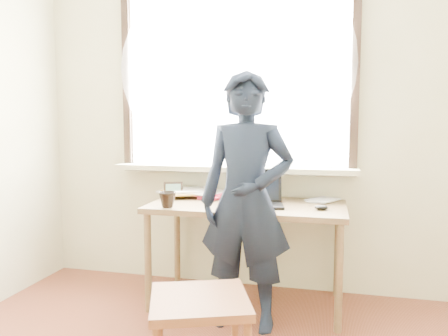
% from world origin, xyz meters
% --- Properties ---
extents(room_shell, '(3.52, 4.02, 2.61)m').
position_xyz_m(room_shell, '(-0.02, 0.20, 1.64)').
color(room_shell, beige).
rests_on(room_shell, ground).
extents(desk, '(1.34, 0.67, 0.72)m').
position_xyz_m(desk, '(-0.03, 1.63, 0.64)').
color(desk, brown).
rests_on(desk, ground).
extents(laptop, '(0.39, 0.34, 0.24)m').
position_xyz_m(laptop, '(0.04, 1.60, 0.77)').
color(laptop, black).
rests_on(laptop, desk).
extents(mug_white, '(0.16, 0.16, 0.09)m').
position_xyz_m(mug_white, '(-0.11, 1.83, 0.76)').
color(mug_white, white).
rests_on(mug_white, desk).
extents(mug_dark, '(0.14, 0.14, 0.10)m').
position_xyz_m(mug_dark, '(-0.52, 1.38, 0.77)').
color(mug_dark, black).
rests_on(mug_dark, desk).
extents(mouse, '(0.09, 0.06, 0.03)m').
position_xyz_m(mouse, '(0.47, 1.53, 0.73)').
color(mouse, black).
rests_on(mouse, desk).
extents(desk_clutter, '(0.82, 0.51, 0.05)m').
position_xyz_m(desk_clutter, '(-0.33, 1.85, 0.74)').
color(desk_clutter, white).
rests_on(desk_clutter, desk).
extents(book_a, '(0.32, 0.36, 0.03)m').
position_xyz_m(book_a, '(-0.48, 1.89, 0.73)').
color(book_a, white).
rests_on(book_a, desk).
extents(book_b, '(0.26, 0.28, 0.02)m').
position_xyz_m(book_b, '(0.41, 1.90, 0.73)').
color(book_b, white).
rests_on(book_b, desk).
extents(picture_frame, '(0.14, 0.06, 0.11)m').
position_xyz_m(picture_frame, '(-0.61, 1.73, 0.77)').
color(picture_frame, black).
rests_on(picture_frame, desk).
extents(work_chair, '(0.58, 0.56, 0.46)m').
position_xyz_m(work_chair, '(-0.06, 0.58, 0.39)').
color(work_chair, brown).
rests_on(work_chair, ground).
extents(person, '(0.59, 0.40, 1.59)m').
position_xyz_m(person, '(0.02, 1.31, 0.80)').
color(person, black).
rests_on(person, ground).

